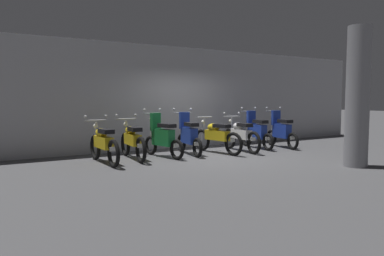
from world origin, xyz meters
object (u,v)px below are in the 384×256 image
Objects in this scene: motorbike_slot_0 at (103,143)px; support_pillar at (358,97)px; motorbike_slot_3 at (188,136)px; motorbike_slot_4 at (217,136)px; motorbike_slot_2 at (162,137)px; motorbike_slot_6 at (256,132)px; motorbike_slot_7 at (281,131)px; motorbike_slot_1 at (132,140)px; motorbike_slot_5 at (241,135)px.

support_pillar is at bearing -34.36° from motorbike_slot_0.
motorbike_slot_3 is 0.84m from motorbike_slot_4.
motorbike_slot_2 is 3.31m from motorbike_slot_6.
motorbike_slot_2 is at bearing 177.62° from motorbike_slot_7.
motorbike_slot_3 is (1.65, -0.03, 0.04)m from motorbike_slot_1.
motorbike_slot_7 is at bearing 74.70° from support_pillar.
motorbike_slot_3 is 3.30m from motorbike_slot_7.
motorbike_slot_6 is at bearing 0.21° from motorbike_slot_3.
motorbike_slot_7 is 0.53× the size of support_pillar.
motorbike_slot_4 is at bearing 176.48° from motorbike_slot_5.
motorbike_slot_2 is 0.84m from motorbike_slot_3.
motorbike_slot_6 is at bearing 164.22° from motorbike_slot_7.
motorbike_slot_5 is at bearing -8.51° from motorbike_slot_3.
motorbike_slot_6 is at bearing 1.06° from motorbike_slot_2.
motorbike_slot_7 is at bearing -0.68° from motorbike_slot_4.
motorbike_slot_7 is at bearing -3.90° from motorbike_slot_3.
motorbike_slot_5 is (0.83, -0.05, 0.00)m from motorbike_slot_4.
motorbike_slot_2 is 0.86× the size of motorbike_slot_5.
motorbike_slot_4 is at bearing -5.18° from motorbike_slot_1.
support_pillar is at bearing -105.30° from motorbike_slot_7.
motorbike_slot_4 is 3.85m from support_pillar.
motorbike_slot_4 is 0.61× the size of support_pillar.
motorbike_slot_4 is 2.48m from motorbike_slot_7.
motorbike_slot_3 is at bearing 3.58° from motorbike_slot_2.
motorbike_slot_4 is 1.00× the size of motorbike_slot_5.
motorbike_slot_7 is at bearing -15.78° from motorbike_slot_6.
motorbike_slot_3 is 2.47m from motorbike_slot_6.
motorbike_slot_1 is 1.00× the size of motorbike_slot_5.
motorbike_slot_5 is 1.65m from motorbike_slot_7.
motorbike_slot_0 is at bearing -177.57° from motorbike_slot_6.
motorbike_slot_1 is 1.01× the size of motorbike_slot_4.
support_pillar is (1.58, -3.33, 1.10)m from motorbike_slot_4.
motorbike_slot_3 is 1.66m from motorbike_slot_5.
motorbike_slot_0 is 0.61× the size of support_pillar.
motorbike_slot_1 reaches higher than motorbike_slot_4.
motorbike_slot_2 is (1.64, 0.15, 0.04)m from motorbike_slot_0.
motorbike_slot_6 and motorbike_slot_7 have the same top height.
motorbike_slot_4 is 1.67m from motorbike_slot_6.
motorbike_slot_1 is at bearing 179.73° from motorbike_slot_6.
motorbike_slot_1 and motorbike_slot_5 have the same top height.
motorbike_slot_7 is at bearing -2.38° from motorbike_slot_2.
support_pillar is (-0.90, -3.30, 1.06)m from motorbike_slot_7.
motorbike_slot_2 is at bearing 5.18° from motorbike_slot_0.
motorbike_slot_2 reaches higher than motorbike_slot_5.
support_pillar reaches higher than motorbike_slot_6.
motorbike_slot_1 is 0.61× the size of support_pillar.
motorbike_slot_6 reaches higher than motorbike_slot_5.
support_pillar reaches higher than motorbike_slot_1.
motorbike_slot_5 is 0.86m from motorbike_slot_6.
motorbike_slot_1 is at bearing 174.82° from motorbike_slot_4.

